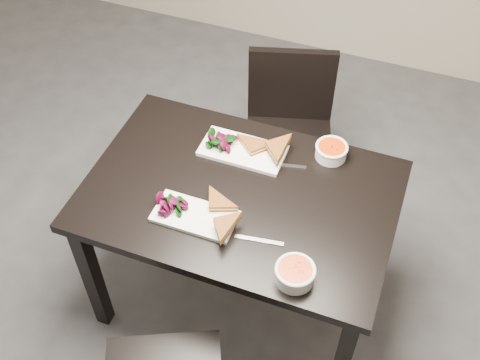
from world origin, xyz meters
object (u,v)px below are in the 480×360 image
(plate_far, at_px, (243,151))
(soup_bowl_far, at_px, (331,150))
(chair_far, at_px, (289,126))
(table, at_px, (240,208))
(soup_bowl_near, at_px, (295,273))
(plate_near, at_px, (195,216))

(plate_far, distance_m, soup_bowl_far, 0.36)
(plate_far, bearing_deg, chair_far, 83.13)
(table, distance_m, soup_bowl_near, 0.45)
(soup_bowl_near, distance_m, soup_bowl_far, 0.61)
(table, height_order, plate_near, plate_near)
(table, distance_m, plate_near, 0.23)
(soup_bowl_near, bearing_deg, soup_bowl_far, 93.13)
(table, xyz_separation_m, plate_near, (-0.11, -0.18, 0.11))
(table, relative_size, plate_far, 3.47)
(plate_near, height_order, soup_bowl_far, soup_bowl_far)
(table, bearing_deg, soup_bowl_far, 48.11)
(table, xyz_separation_m, chair_far, (-0.01, 0.70, -0.17))
(table, relative_size, plate_near, 3.87)
(soup_bowl_far, bearing_deg, soup_bowl_near, -86.87)
(plate_near, bearing_deg, soup_bowl_near, -16.41)
(table, relative_size, soup_bowl_near, 8.52)
(plate_near, xyz_separation_m, soup_bowl_far, (0.39, 0.49, 0.03))
(plate_far, bearing_deg, table, -72.46)
(chair_far, distance_m, plate_near, 0.93)
(table, xyz_separation_m, soup_bowl_far, (0.28, 0.31, 0.13))
(plate_near, relative_size, plate_far, 0.90)
(soup_bowl_near, relative_size, soup_bowl_far, 1.06)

